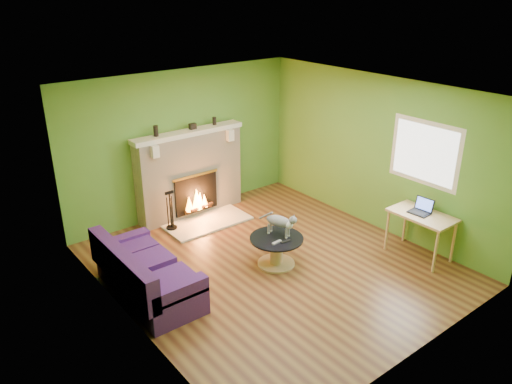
{
  "coord_description": "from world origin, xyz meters",
  "views": [
    {
      "loc": [
        -4.23,
        -4.97,
        3.95
      ],
      "look_at": [
        -0.0,
        0.4,
        1.06
      ],
      "focal_mm": 35.0,
      "sensor_mm": 36.0,
      "label": 1
    }
  ],
  "objects_px": {
    "sofa": "(145,276)",
    "desk": "(422,219)",
    "coffee_table": "(276,249)",
    "cat": "(279,224)"
  },
  "relations": [
    {
      "from": "desk",
      "to": "cat",
      "type": "bearing_deg",
      "value": 146.41
    },
    {
      "from": "sofa",
      "to": "desk",
      "type": "bearing_deg",
      "value": -23.36
    },
    {
      "from": "desk",
      "to": "sofa",
      "type": "bearing_deg",
      "value": 156.64
    },
    {
      "from": "sofa",
      "to": "desk",
      "type": "height_order",
      "value": "sofa"
    },
    {
      "from": "coffee_table",
      "to": "cat",
      "type": "height_order",
      "value": "cat"
    },
    {
      "from": "cat",
      "to": "sofa",
      "type": "bearing_deg",
      "value": 146.72
    },
    {
      "from": "coffee_table",
      "to": "cat",
      "type": "bearing_deg",
      "value": 32.01
    },
    {
      "from": "sofa",
      "to": "cat",
      "type": "height_order",
      "value": "cat"
    },
    {
      "from": "desk",
      "to": "cat",
      "type": "xyz_separation_m",
      "value": [
        -1.82,
        1.21,
        0.01
      ]
    },
    {
      "from": "coffee_table",
      "to": "desk",
      "type": "xyz_separation_m",
      "value": [
        1.9,
        -1.16,
        0.37
      ]
    }
  ]
}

